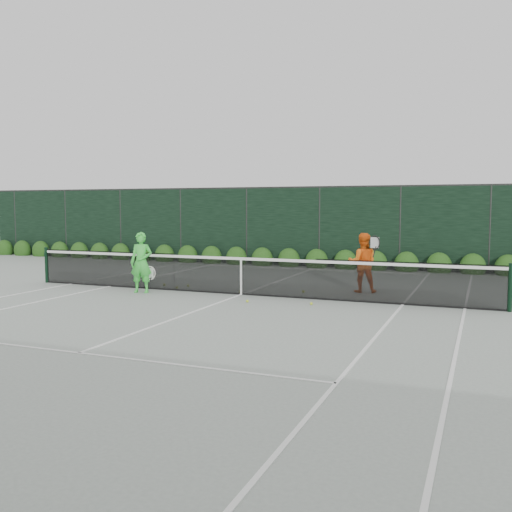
% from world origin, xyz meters
% --- Properties ---
extents(ground, '(80.00, 80.00, 0.00)m').
position_xyz_m(ground, '(0.00, 0.00, 0.00)').
color(ground, gray).
rests_on(ground, ground).
extents(tennis_net, '(12.90, 0.10, 1.07)m').
position_xyz_m(tennis_net, '(-0.02, 0.00, 0.53)').
color(tennis_net, black).
rests_on(tennis_net, ground).
extents(player_woman, '(0.68, 0.51, 1.62)m').
position_xyz_m(player_woman, '(-2.62, -0.64, 0.81)').
color(player_woman, '#3ED544').
rests_on(player_woman, ground).
extents(player_man, '(0.94, 0.76, 1.59)m').
position_xyz_m(player_man, '(2.84, 1.60, 0.80)').
color(player_man, orange).
rests_on(player_man, ground).
extents(court_lines, '(11.03, 23.83, 0.01)m').
position_xyz_m(court_lines, '(0.00, 0.00, 0.01)').
color(court_lines, white).
rests_on(court_lines, ground).
extents(windscreen_fence, '(32.00, 21.07, 3.06)m').
position_xyz_m(windscreen_fence, '(0.00, -2.71, 1.51)').
color(windscreen_fence, black).
rests_on(windscreen_fence, ground).
extents(hedge_row, '(31.66, 0.65, 0.94)m').
position_xyz_m(hedge_row, '(-0.00, 7.15, 0.23)').
color(hedge_row, '#17360E').
rests_on(hedge_row, ground).
extents(tennis_balls, '(4.93, 2.04, 0.07)m').
position_xyz_m(tennis_balls, '(-0.41, 0.18, 0.03)').
color(tennis_balls, '#BDD32F').
rests_on(tennis_balls, ground).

